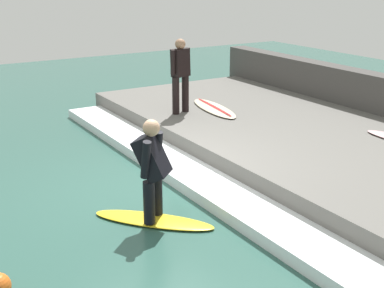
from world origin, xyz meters
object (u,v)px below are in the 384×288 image
(surfer_waiting_near, at_px, (180,72))
(surfer_riding, at_px, (152,165))
(surfboard_riding, at_px, (154,220))
(surfboard_waiting_near, at_px, (214,108))

(surfer_waiting_near, bearing_deg, surfer_riding, -125.34)
(surfboard_riding, bearing_deg, surfer_waiting_near, 54.66)
(surfer_riding, bearing_deg, surfer_waiting_near, 54.66)
(surfboard_riding, relative_size, surfer_waiting_near, 1.02)
(surfer_waiting_near, xyz_separation_m, surfboard_waiting_near, (0.79, -0.15, -0.88))
(surfboard_riding, relative_size, surfboard_waiting_near, 0.83)
(surfboard_waiting_near, bearing_deg, surfboard_riding, -133.99)
(surfer_waiting_near, bearing_deg, surfboard_riding, -125.34)
(surfboard_riding, height_order, surfboard_waiting_near, surfboard_waiting_near)
(surfboard_riding, height_order, surfer_riding, surfer_riding)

